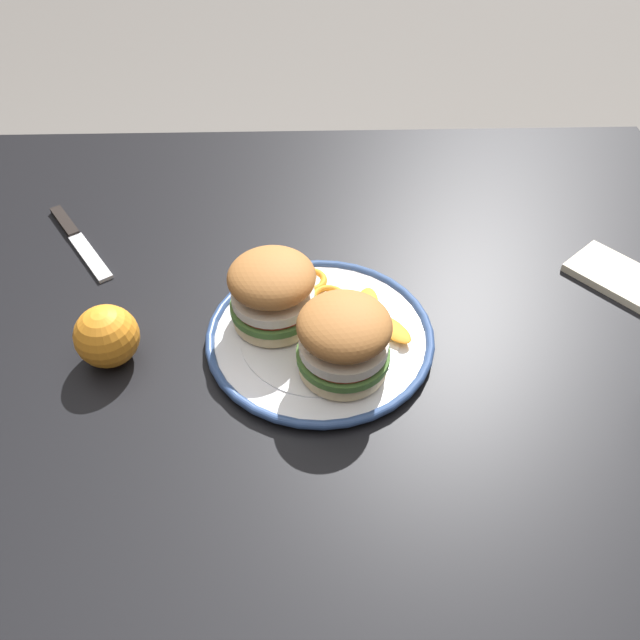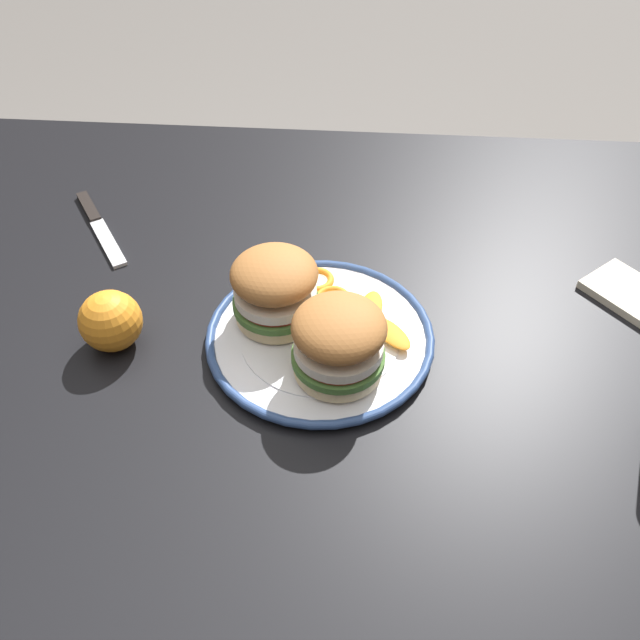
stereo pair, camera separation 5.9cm
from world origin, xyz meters
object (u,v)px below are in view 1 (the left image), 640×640
at_px(table_knife, 76,237).
at_px(dinner_plate, 320,336).
at_px(sandwich_half_right, 273,291).
at_px(whole_orange, 107,336).
at_px(dining_table, 293,362).
at_px(sandwich_half_left, 344,339).

bearing_deg(table_knife, dinner_plate, -31.30).
distance_m(sandwich_half_right, whole_orange, 0.22).
distance_m(dining_table, sandwich_half_left, 0.20).
xyz_separation_m(sandwich_half_right, whole_orange, (-0.21, -0.05, -0.03)).
bearing_deg(dining_table, sandwich_half_left, -56.88).
xyz_separation_m(dinner_plate, whole_orange, (-0.27, -0.02, 0.03)).
bearing_deg(sandwich_half_right, table_knife, 147.47).
xyz_separation_m(dining_table, table_knife, (-0.35, 0.20, 0.09)).
height_order(whole_orange, table_knife, whole_orange).
height_order(dining_table, whole_orange, whole_orange).
distance_m(dinner_plate, whole_orange, 0.28).
distance_m(sandwich_half_right, table_knife, 0.39).
height_order(dinner_plate, whole_orange, whole_orange).
relative_size(dining_table, sandwich_half_left, 8.59).
distance_m(sandwich_half_left, whole_orange, 0.30).
xyz_separation_m(dining_table, dinner_plate, (0.04, -0.04, 0.10)).
relative_size(sandwich_half_left, whole_orange, 1.97).
height_order(sandwich_half_right, whole_orange, sandwich_half_right).
bearing_deg(table_knife, whole_orange, -66.26).
bearing_deg(table_knife, sandwich_half_left, -35.65).
bearing_deg(dining_table, sandwich_half_right, -152.51).
xyz_separation_m(dining_table, sandwich_half_left, (0.07, -0.10, 0.16)).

